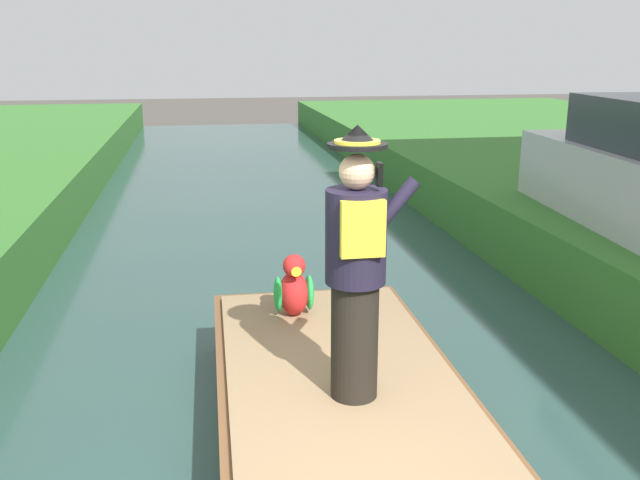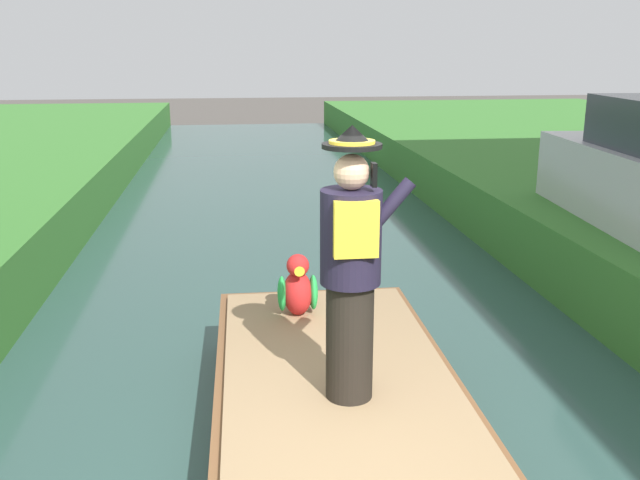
% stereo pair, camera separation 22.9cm
% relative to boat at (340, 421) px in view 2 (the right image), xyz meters
% --- Properties ---
extents(boat, '(1.87, 4.23, 0.61)m').
position_rel_boat_xyz_m(boat, '(0.00, 0.00, 0.00)').
color(boat, brown).
rests_on(boat, canal_water).
extents(person_pirate, '(0.61, 0.42, 1.85)m').
position_rel_boat_xyz_m(person_pirate, '(0.03, -0.21, 1.23)').
color(person_pirate, black).
rests_on(person_pirate, boat).
extents(parrot_plush, '(0.36, 0.35, 0.57)m').
position_rel_boat_xyz_m(parrot_plush, '(-0.17, 1.35, 0.55)').
color(parrot_plush, red).
rests_on(parrot_plush, boat).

